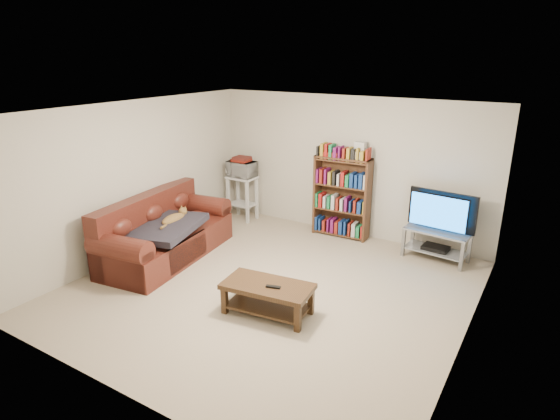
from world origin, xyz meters
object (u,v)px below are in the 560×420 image
Objects in this scene: bookshelf at (342,196)px; sofa at (163,236)px; tv_stand at (437,240)px; coffee_table at (268,293)px.

sofa is at bearing -133.44° from bookshelf.
coffee_table is at bearing -110.87° from tv_stand.
sofa is at bearing 158.98° from coffee_table.
coffee_table is at bearing -85.60° from bookshelf.
coffee_table is (2.33, -0.58, -0.06)m from sofa.
tv_stand is at bearing 22.36° from sofa.
sofa reaches higher than tv_stand.
coffee_table is 2.92m from bookshelf.
tv_stand reaches higher than coffee_table.
tv_stand is 1.74m from bookshelf.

